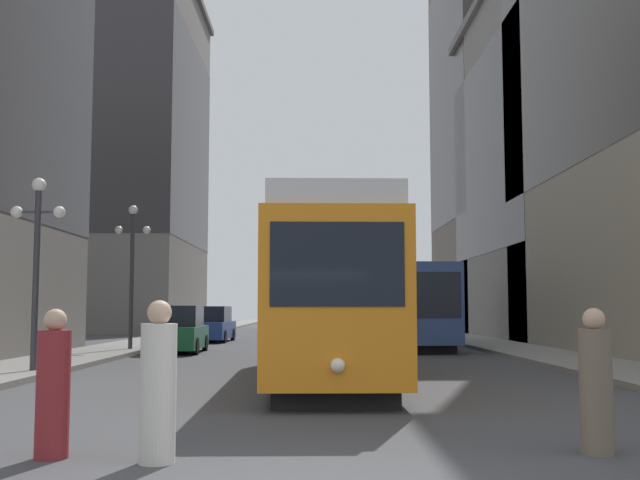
{
  "coord_description": "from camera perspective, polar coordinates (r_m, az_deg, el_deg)",
  "views": [
    {
      "loc": [
        -0.06,
        -7.55,
        1.72
      ],
      "look_at": [
        0.07,
        9.22,
        3.22
      ],
      "focal_mm": 42.87,
      "sensor_mm": 36.0,
      "label": 1
    }
  ],
  "objects": [
    {
      "name": "transit_bus",
      "position": [
        34.45,
        6.33,
        -4.71
      ],
      "size": [
        3.01,
        12.32,
        3.45
      ],
      "rotation": [
        0.0,
        0.0,
        0.04
      ],
      "color": "black",
      "rests_on": "ground"
    },
    {
      "name": "building_left_midblock",
      "position": [
        62.09,
        -15.31,
        6.42
      ],
      "size": [
        13.3,
        18.43,
        27.06
      ],
      "color": "slate",
      "rests_on": "ground"
    },
    {
      "name": "sidewalk_right",
      "position": [
        48.28,
        9.34,
        -7.0
      ],
      "size": [
        2.93,
        120.0,
        0.15
      ],
      "primitive_type": "cube",
      "color": "gray",
      "rests_on": "ground"
    },
    {
      "name": "lamp_post_left_far",
      "position": [
        30.88,
        -13.84,
        -1.04
      ],
      "size": [
        1.41,
        0.36,
        5.62
      ],
      "color": "#333338",
      "rests_on": "sidewalk_left"
    },
    {
      "name": "building_right_corner",
      "position": [
        58.86,
        15.03,
        9.59
      ],
      "size": [
        12.32,
        15.01,
        31.95
      ],
      "color": "slate",
      "rests_on": "ground"
    },
    {
      "name": "parked_car_left_near",
      "position": [
        40.02,
        -8.04,
        -6.32
      ],
      "size": [
        2.01,
        4.95,
        1.82
      ],
      "rotation": [
        0.0,
        0.0,
        -0.03
      ],
      "color": "black",
      "rests_on": "ground"
    },
    {
      "name": "parked_car_left_mid",
      "position": [
        30.36,
        -10.49,
        -6.69
      ],
      "size": [
        1.95,
        4.45,
        1.82
      ],
      "rotation": [
        0.0,
        0.0,
        0.02
      ],
      "color": "black",
      "rests_on": "ground"
    },
    {
      "name": "building_right_far",
      "position": [
        46.75,
        20.78,
        5.54
      ],
      "size": [
        15.05,
        17.25,
        19.64
      ],
      "color": "gray",
      "rests_on": "ground"
    },
    {
      "name": "pedestrian_crossing_far",
      "position": [
        9.51,
        -19.29,
        -10.4
      ],
      "size": [
        0.38,
        0.38,
        1.71
      ],
      "rotation": [
        0.0,
        0.0,
        2.77
      ],
      "color": "maroon",
      "rests_on": "ground"
    },
    {
      "name": "pedestrian_on_sidewalk",
      "position": [
        8.9,
        -11.99,
        -10.66
      ],
      "size": [
        0.41,
        0.41,
        1.81
      ],
      "rotation": [
        0.0,
        0.0,
        5.25
      ],
      "color": "beige",
      "rests_on": "ground"
    },
    {
      "name": "streetcar",
      "position": [
        18.78,
        0.42,
        -3.96
      ],
      "size": [
        2.81,
        12.81,
        3.89
      ],
      "rotation": [
        0.0,
        0.0,
        0.02
      ],
      "color": "black",
      "rests_on": "ground"
    },
    {
      "name": "lamp_post_left_near",
      "position": [
        20.99,
        -20.37,
        -0.1
      ],
      "size": [
        1.41,
        0.36,
        4.95
      ],
      "color": "#333338",
      "rests_on": "sidewalk_left"
    },
    {
      "name": "sidewalk_left",
      "position": [
        48.25,
        -10.09,
        -6.99
      ],
      "size": [
        2.93,
        120.0,
        0.15
      ],
      "primitive_type": "cube",
      "color": "gray",
      "rests_on": "ground"
    },
    {
      "name": "pedestrian_crossing_near",
      "position": [
        9.82,
        19.9,
        -10.18
      ],
      "size": [
        0.39,
        0.39,
        1.72
      ],
      "rotation": [
        0.0,
        0.0,
        1.81
      ],
      "color": "#6B5B4C",
      "rests_on": "ground"
    }
  ]
}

